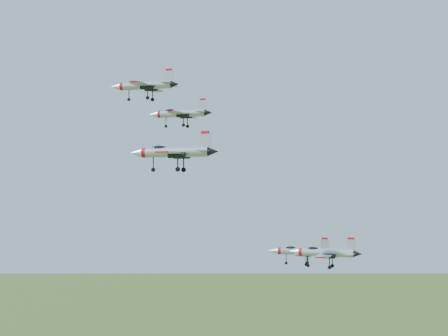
# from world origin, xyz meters

# --- Properties ---
(jet_lead) EXTENTS (13.57, 11.34, 3.63)m
(jet_lead) POSITION_xyz_m (-21.29, 11.66, 157.33)
(jet_lead) COLOR #A4A8B1
(jet_left_high) EXTENTS (11.16, 9.35, 2.99)m
(jet_left_high) POSITION_xyz_m (-12.61, 1.22, 150.77)
(jet_left_high) COLOR #A4A8B1
(jet_right_high) EXTENTS (12.40, 10.39, 3.32)m
(jet_right_high) POSITION_xyz_m (-9.52, -20.47, 143.10)
(jet_right_high) COLOR #A4A8B1
(jet_left_low) EXTENTS (11.46, 9.56, 3.06)m
(jet_left_low) POSITION_xyz_m (7.33, 8.17, 127.46)
(jet_left_low) COLOR #A4A8B1
(jet_right_low) EXTENTS (10.46, 8.87, 2.83)m
(jet_right_low) POSITION_xyz_m (10.46, -10.81, 129.25)
(jet_right_low) COLOR #A4A8B1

